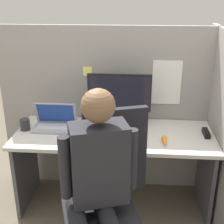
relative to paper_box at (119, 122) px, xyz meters
The scene contains 12 objects.
cubicle_panel_back 0.21m from the paper_box, 98.54° to the left, with size 2.12×0.05×1.53m.
cubicle_panel_right 0.83m from the paper_box, 14.33° to the right, with size 0.04×1.27×1.53m.
desk 0.24m from the paper_box, 103.20° to the right, with size 1.62×0.64×0.70m.
paper_box is the anchor object (origin of this frame).
monitor 0.24m from the paper_box, 90.00° to the left, with size 0.53×0.18×0.39m.
laptop 0.54m from the paper_box, behind, with size 0.35×0.21×0.22m.
mouse 0.36m from the paper_box, 144.83° to the right, with size 0.06×0.04×0.04m.
stapler 0.72m from the paper_box, ahead, with size 0.04×0.14×0.04m.
carrot_toy 0.48m from the paper_box, 40.08° to the right, with size 0.05×0.14×0.05m.
office_chair 0.75m from the paper_box, 93.08° to the right, with size 0.59×0.63×1.09m.
person 0.88m from the paper_box, 95.85° to the right, with size 0.46×0.48×1.30m.
pen_cup 0.79m from the paper_box, behind, with size 0.08×0.08×0.10m.
Camera 1 is at (0.16, -1.98, 1.81)m, focal length 50.00 mm.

